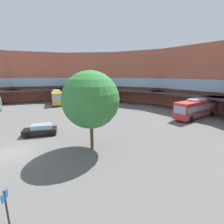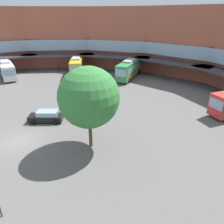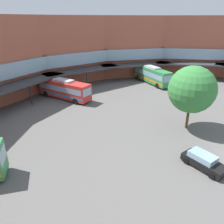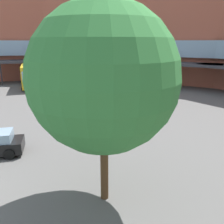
{
  "view_description": "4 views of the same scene",
  "coord_description": "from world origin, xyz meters",
  "px_view_note": "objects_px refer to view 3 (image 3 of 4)",
  "views": [
    {
      "loc": [
        19.29,
        -1.9,
        8.33
      ],
      "look_at": [
        -1.28,
        14.63,
        2.16
      ],
      "focal_mm": 26.14,
      "sensor_mm": 36.0,
      "label": 1
    },
    {
      "loc": [
        23.81,
        0.7,
        13.21
      ],
      "look_at": [
        0.44,
        11.5,
        1.63
      ],
      "focal_mm": 35.19,
      "sensor_mm": 36.0,
      "label": 2
    },
    {
      "loc": [
        -24.14,
        3.09,
        14.21
      ],
      "look_at": [
        -1.42,
        15.85,
        2.79
      ],
      "focal_mm": 34.5,
      "sensor_mm": 36.0,
      "label": 3
    },
    {
      "loc": [
        12.34,
        1.49,
        7.06
      ],
      "look_at": [
        0.06,
        10.9,
        2.51
      ],
      "focal_mm": 38.64,
      "sensor_mm": 36.0,
      "label": 4
    }
  ],
  "objects_px": {
    "bus_1": "(152,75)",
    "plaza_tree": "(192,90)",
    "parked_car": "(203,161)",
    "bus_2": "(64,89)"
  },
  "relations": [
    {
      "from": "bus_1",
      "to": "plaza_tree",
      "type": "height_order",
      "value": "plaza_tree"
    },
    {
      "from": "bus_2",
      "to": "parked_car",
      "type": "height_order",
      "value": "bus_2"
    },
    {
      "from": "bus_1",
      "to": "parked_car",
      "type": "relative_size",
      "value": 2.31
    },
    {
      "from": "bus_1",
      "to": "bus_2",
      "type": "xyz_separation_m",
      "value": [
        -18.35,
        10.86,
        -0.09
      ]
    },
    {
      "from": "bus_1",
      "to": "bus_2",
      "type": "height_order",
      "value": "bus_1"
    },
    {
      "from": "bus_1",
      "to": "bus_2",
      "type": "bearing_deg",
      "value": -85.01
    },
    {
      "from": "parked_car",
      "to": "bus_1",
      "type": "bearing_deg",
      "value": 143.99
    },
    {
      "from": "bus_1",
      "to": "plaza_tree",
      "type": "distance_m",
      "value": 23.15
    },
    {
      "from": "bus_1",
      "to": "plaza_tree",
      "type": "bearing_deg",
      "value": -22.4
    },
    {
      "from": "bus_2",
      "to": "bus_1",
      "type": "bearing_deg",
      "value": 62.5
    }
  ]
}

